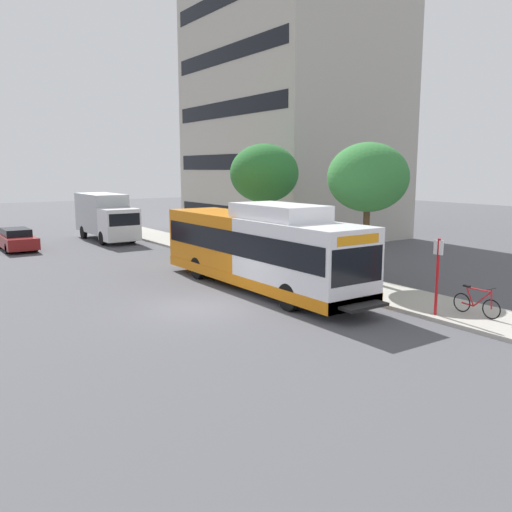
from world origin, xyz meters
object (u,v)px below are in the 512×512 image
transit_bus (259,249)px  street_tree_mid_block (264,174)px  parked_car_far_lane (17,239)px  box_truck_background (106,216)px  bus_stop_sign_pole (437,271)px  bicycle_parked (476,303)px  street_tree_near_stop (368,178)px

transit_bus → street_tree_mid_block: bearing=52.8°
parked_car_far_lane → box_truck_background: bearing=11.1°
street_tree_mid_block → parked_car_far_lane: size_ratio=1.38×
street_tree_mid_block → bus_stop_sign_pole: bearing=-98.9°
transit_bus → bicycle_parked: size_ratio=6.96×
bicycle_parked → street_tree_near_stop: (0.96, 6.05, 4.08)m
bicycle_parked → street_tree_near_stop: size_ratio=0.29×
bus_stop_sign_pole → street_tree_near_stop: (2.01, 5.21, 2.99)m
bicycle_parked → street_tree_mid_block: size_ratio=0.28×
bicycle_parked → street_tree_mid_block: 14.31m
bicycle_parked → transit_bus: bearing=112.9°
transit_bus → box_truck_background: transit_bus is taller
parked_car_far_lane → street_tree_near_stop: bearing=-61.5°
bus_stop_sign_pole → street_tree_mid_block: street_tree_mid_block is taller
box_truck_background → bicycle_parked: bearing=-82.6°
street_tree_near_stop → street_tree_mid_block: street_tree_mid_block is taller
transit_bus → street_tree_near_stop: (4.33, -1.92, 2.94)m
bicycle_parked → street_tree_mid_block: street_tree_mid_block is taller
bicycle_parked → street_tree_near_stop: bearing=80.9°
transit_bus → box_truck_background: size_ratio=1.75×
bicycle_parked → box_truck_background: box_truck_background is taller
bus_stop_sign_pole → box_truck_background: box_truck_background is taller
parked_car_far_lane → box_truck_background: box_truck_background is taller
bicycle_parked → parked_car_far_lane: 27.21m
transit_bus → street_tree_mid_block: size_ratio=1.97×
bus_stop_sign_pole → box_truck_background: (-2.42, 25.82, 0.09)m
transit_bus → bicycle_parked: 8.73m
transit_bus → street_tree_near_stop: street_tree_near_stop is taller
street_tree_near_stop → box_truck_background: size_ratio=0.86×
bicycle_parked → parked_car_far_lane: (-9.59, 25.46, 0.10)m
street_tree_mid_block → transit_bus: bearing=-127.2°
transit_bus → bicycle_parked: transit_bus is taller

